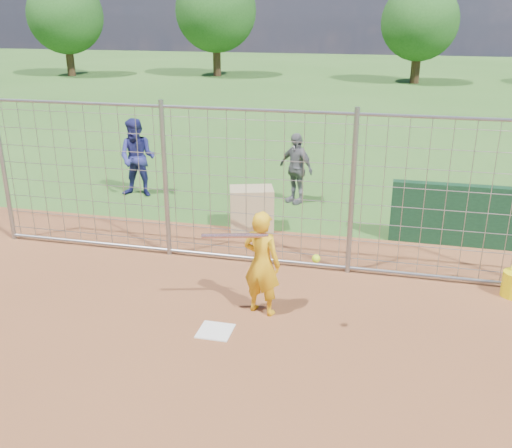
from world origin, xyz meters
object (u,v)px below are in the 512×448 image
(batter, at_px, (262,263))
(equipment_bin, at_px, (252,209))
(bystander_a, at_px, (138,158))
(bystander_b, at_px, (296,168))

(batter, xyz_separation_m, equipment_bin, (-0.90, 3.07, -0.33))
(batter, distance_m, bystander_a, 5.91)
(equipment_bin, bearing_deg, batter, -90.98)
(bystander_a, xyz_separation_m, equipment_bin, (2.93, -1.42, -0.46))
(bystander_a, height_order, equipment_bin, bystander_a)
(bystander_b, bearing_deg, batter, -52.26)
(batter, xyz_separation_m, bystander_a, (-3.83, 4.50, 0.13))
(batter, relative_size, bystander_b, 0.97)
(equipment_bin, bearing_deg, bystander_b, 56.07)
(bystander_a, height_order, bystander_b, bystander_a)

